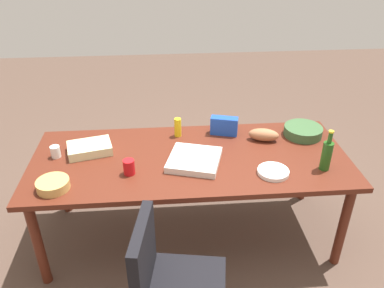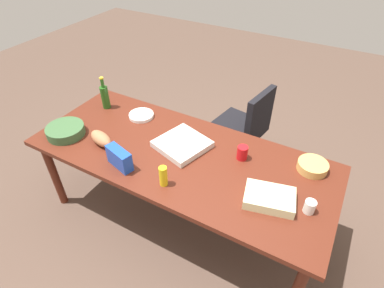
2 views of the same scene
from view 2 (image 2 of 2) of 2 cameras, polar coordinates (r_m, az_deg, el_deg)
name	(u,v)px [view 2 (image 2 of 2)]	position (r m, az deg, el deg)	size (l,w,h in m)	color
ground_plane	(182,216)	(2.95, -1.93, -13.13)	(10.00, 10.00, 0.00)	brown
conference_table	(180,160)	(2.44, -2.28, -2.99)	(2.36, 0.98, 0.77)	#542114
office_chair	(241,136)	(3.26, 8.97, 1.42)	(0.56, 0.56, 0.93)	gray
pizza_box	(182,144)	(2.44, -1.82, -0.02)	(0.36, 0.36, 0.05)	silver
sheet_cake	(269,198)	(2.08, 14.06, -9.64)	(0.32, 0.22, 0.07)	beige
bread_loaf	(101,139)	(2.56, -16.40, 0.95)	(0.24, 0.11, 0.10)	#A66A45
chip_bowl	(312,166)	(2.40, 21.30, -3.84)	(0.22, 0.22, 0.06)	tan
paper_plate_stack	(141,115)	(2.82, -9.31, 5.23)	(0.22, 0.22, 0.03)	white
wine_bottle	(105,96)	(2.98, -15.73, 8.46)	(0.08, 0.08, 0.31)	#225419
red_solo_cup	(242,153)	(2.34, 9.25, -1.60)	(0.08, 0.08, 0.11)	red
paper_cup	(310,207)	(2.10, 20.84, -10.73)	(0.07, 0.07, 0.09)	white
salad_bowl	(66,131)	(2.76, -22.26, 2.29)	(0.31, 0.31, 0.08)	#385C34
mustard_bottle	(163,176)	(2.11, -5.31, -5.90)	(0.06, 0.06, 0.16)	yellow
chip_bag_blue	(119,158)	(2.30, -13.22, -2.54)	(0.22, 0.08, 0.15)	blue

